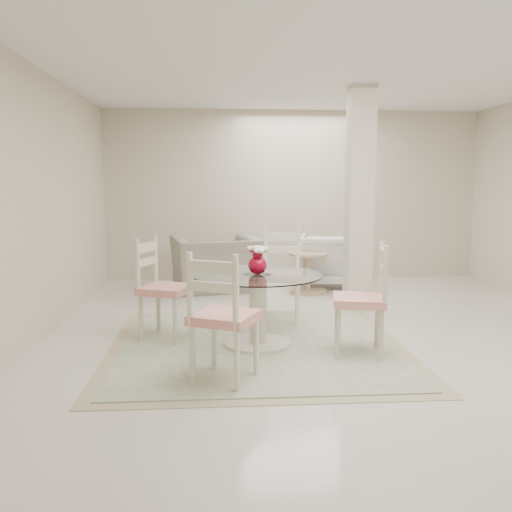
{
  "coord_description": "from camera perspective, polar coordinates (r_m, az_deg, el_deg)",
  "views": [
    {
      "loc": [
        -1.23,
        -5.21,
        1.57
      ],
      "look_at": [
        -0.86,
        0.01,
        0.85
      ],
      "focal_mm": 38.0,
      "sensor_mm": 36.0,
      "label": 1
    }
  ],
  "objects": [
    {
      "name": "dining_chair_east",
      "position": [
        4.97,
        11.66,
        -3.63
      ],
      "size": [
        0.54,
        0.54,
        1.13
      ],
      "rotation": [
        0.0,
        0.0,
        -1.78
      ],
      "color": "beige",
      "rests_on": "ground"
    },
    {
      "name": "red_vase",
      "position": [
        5.09,
        0.17,
        -0.44
      ],
      "size": [
        0.21,
        0.19,
        0.27
      ],
      "color": "#9C041F",
      "rests_on": "dining_table"
    },
    {
      "name": "dining_chair_south",
      "position": [
        4.17,
        -3.77,
        -5.51
      ],
      "size": [
        0.62,
        0.62,
        1.15
      ],
      "rotation": [
        0.0,
        0.0,
        2.68
      ],
      "color": "#EEE7C4",
      "rests_on": "ground"
    },
    {
      "name": "ground",
      "position": [
        5.58,
        8.9,
        -8.61
      ],
      "size": [
        7.0,
        7.0,
        0.0
      ],
      "primitive_type": "plane",
      "color": "silver",
      "rests_on": "ground"
    },
    {
      "name": "column",
      "position": [
        6.74,
        10.82,
        5.81
      ],
      "size": [
        0.3,
        0.3,
        2.7
      ],
      "primitive_type": "cube",
      "color": "beige",
      "rests_on": "ground"
    },
    {
      "name": "area_rug",
      "position": [
        5.27,
        0.16,
        -9.41
      ],
      "size": [
        2.81,
        2.81,
        0.02
      ],
      "color": "tan",
      "rests_on": "ground"
    },
    {
      "name": "room_shell",
      "position": [
        5.36,
        9.32,
        10.78
      ],
      "size": [
        6.02,
        7.02,
        2.71
      ],
      "color": "beige",
      "rests_on": "ground"
    },
    {
      "name": "armchair_white",
      "position": [
        8.29,
        7.63,
        -0.42
      ],
      "size": [
        1.0,
        1.02,
        0.79
      ],
      "primitive_type": "imported",
      "rotation": [
        0.0,
        0.0,
        2.94
      ],
      "color": "white",
      "rests_on": "ground"
    },
    {
      "name": "dining_chair_north",
      "position": [
        6.11,
        2.63,
        -1.24
      ],
      "size": [
        0.53,
        0.53,
        1.16
      ],
      "rotation": [
        0.0,
        0.0,
        -0.16
      ],
      "color": "#F5E8C9",
      "rests_on": "ground"
    },
    {
      "name": "dining_chair_west",
      "position": [
        5.49,
        -10.18,
        -2.54
      ],
      "size": [
        0.58,
        0.58,
        1.13
      ],
      "rotation": [
        0.0,
        0.0,
        1.2
      ],
      "color": "beige",
      "rests_on": "ground"
    },
    {
      "name": "recliner_taupe",
      "position": [
        7.91,
        -4.26,
        -0.81
      ],
      "size": [
        1.39,
        1.28,
        0.77
      ],
      "primitive_type": "imported",
      "rotation": [
        0.0,
        0.0,
        3.36
      ],
      "color": "gray",
      "rests_on": "ground"
    },
    {
      "name": "side_table",
      "position": [
        7.74,
        5.53,
        -1.93
      ],
      "size": [
        0.55,
        0.55,
        0.57
      ],
      "color": "tan",
      "rests_on": "ground"
    },
    {
      "name": "dining_table",
      "position": [
        5.18,
        0.16,
        -5.7
      ],
      "size": [
        1.22,
        1.22,
        0.7
      ],
      "rotation": [
        0.0,
        0.0,
        -0.35
      ],
      "color": "beige",
      "rests_on": "ground"
    }
  ]
}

